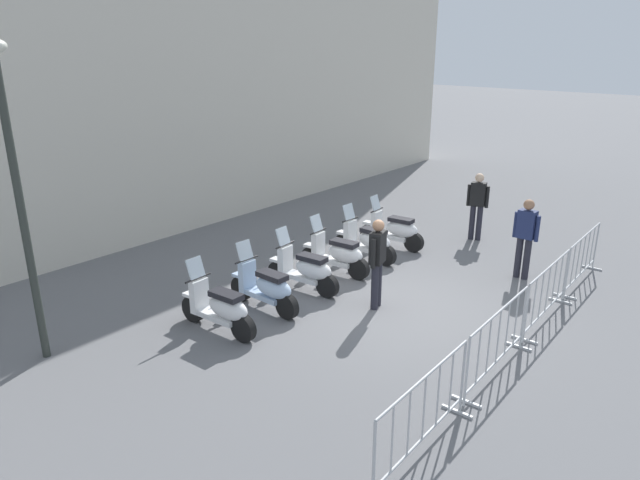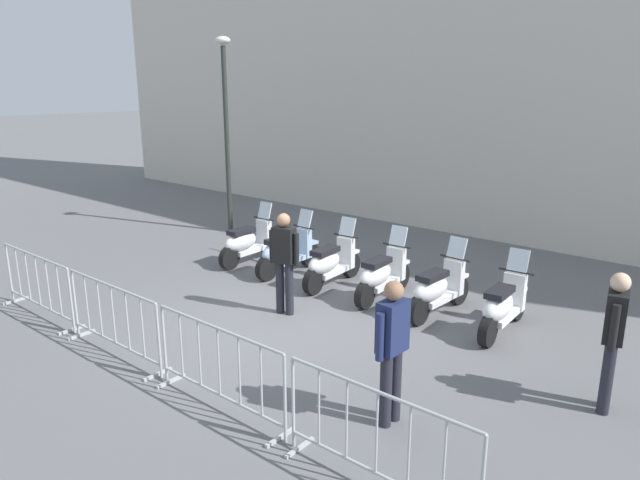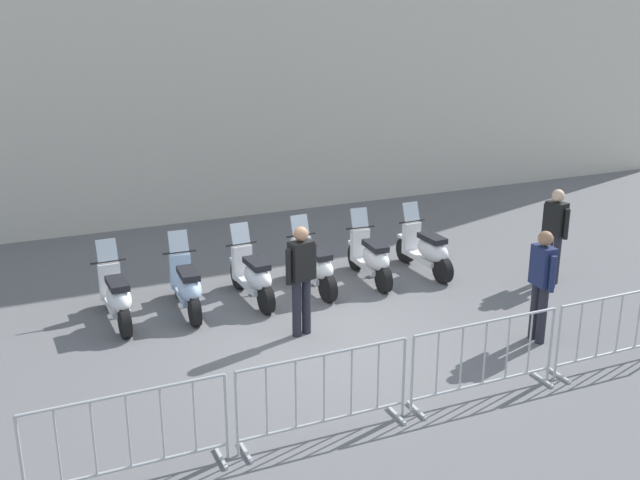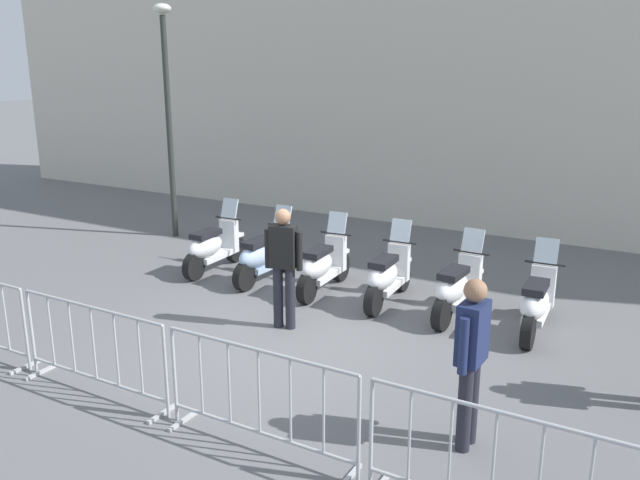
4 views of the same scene
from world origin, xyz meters
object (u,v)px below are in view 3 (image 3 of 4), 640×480
at_px(barrier_segment_1, 324,395).
at_px(motorcycle_2, 253,276).
at_px(motorcycle_5, 426,250).
at_px(officer_near_row_end, 555,230).
at_px(barrier_segment_3, 618,330).
at_px(motorcycle_0, 117,297).
at_px(barrier_segment_2, 484,359).
at_px(motorcycle_3, 314,266).
at_px(motorcycle_1, 187,286).
at_px(officer_by_barriers, 542,280).
at_px(officer_mid_plaza, 301,274).
at_px(barrier_segment_0, 129,439).
at_px(motorcycle_4, 371,258).

bearing_deg(barrier_segment_1, motorcycle_2, 93.35).
bearing_deg(motorcycle_5, officer_near_row_end, -23.88).
distance_m(barrier_segment_1, barrier_segment_3, 4.50).
xyz_separation_m(motorcycle_0, barrier_segment_2, (4.68, -3.38, 0.07)).
bearing_deg(motorcycle_3, motorcycle_1, -167.75).
bearing_deg(officer_by_barriers, officer_mid_plaza, 163.82).
relative_size(motorcycle_2, barrier_segment_0, 0.80).
bearing_deg(motorcycle_0, motorcycle_5, 10.98).
xyz_separation_m(motorcycle_4, barrier_segment_2, (0.25, -4.27, 0.07)).
xyz_separation_m(motorcycle_0, barrier_segment_3, (6.89, -2.95, 0.07)).
bearing_deg(officer_mid_plaza, motorcycle_5, 37.00).
bearing_deg(barrier_segment_2, barrier_segment_3, 10.99).
xyz_separation_m(motorcycle_4, motorcycle_5, (1.12, 0.19, 0.00)).
height_order(motorcycle_3, officer_mid_plaza, officer_mid_plaza).
distance_m(motorcycle_2, barrier_segment_0, 5.06).
relative_size(motorcycle_0, officer_mid_plaza, 0.99).
bearing_deg(officer_near_row_end, barrier_segment_3, -102.96).
relative_size(motorcycle_0, barrier_segment_3, 0.80).
xyz_separation_m(motorcycle_0, motorcycle_2, (2.22, 0.43, 0.00)).
distance_m(motorcycle_0, motorcycle_5, 5.65).
xyz_separation_m(motorcycle_5, barrier_segment_1, (-3.08, -4.88, 0.07)).
bearing_deg(motorcycle_1, barrier_segment_2, -45.11).
distance_m(barrier_segment_1, officer_mid_plaza, 2.83).
bearing_deg(motorcycle_0, barrier_segment_3, -23.18).
relative_size(motorcycle_0, motorcycle_3, 1.00).
xyz_separation_m(barrier_segment_2, officer_by_barriers, (1.49, 1.36, 0.45)).
xyz_separation_m(motorcycle_2, barrier_segment_3, (4.67, -3.38, 0.07)).
height_order(motorcycle_4, barrier_segment_2, motorcycle_4).
bearing_deg(officer_near_row_end, motorcycle_1, 179.63).
xyz_separation_m(motorcycle_0, barrier_segment_1, (2.47, -3.81, 0.07)).
height_order(barrier_segment_1, barrier_segment_3, same).
distance_m(motorcycle_3, officer_near_row_end, 4.35).
distance_m(motorcycle_4, officer_near_row_end, 3.30).
bearing_deg(barrier_segment_1, barrier_segment_3, 10.99).
bearing_deg(motorcycle_0, officer_near_row_end, 1.25).
distance_m(motorcycle_2, officer_mid_plaza, 1.64).
distance_m(motorcycle_0, barrier_segment_3, 7.49).
distance_m(motorcycle_3, officer_mid_plaza, 1.88).
bearing_deg(officer_near_row_end, barrier_segment_2, -129.54).
height_order(motorcycle_1, motorcycle_2, same).
height_order(motorcycle_2, barrier_segment_0, motorcycle_2).
distance_m(motorcycle_2, barrier_segment_1, 4.25).
xyz_separation_m(officer_mid_plaza, officer_by_barriers, (3.41, -0.99, 0.00)).
distance_m(motorcycle_4, barrier_segment_3, 4.56).
relative_size(barrier_segment_0, officer_by_barriers, 1.23).
height_order(motorcycle_0, motorcycle_5, same).
bearing_deg(barrier_segment_1, barrier_segment_0, -169.01).
height_order(motorcycle_2, motorcycle_4, same).
xyz_separation_m(motorcycle_2, officer_by_barriers, (3.95, -2.45, 0.53)).
height_order(motorcycle_0, barrier_segment_0, motorcycle_0).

